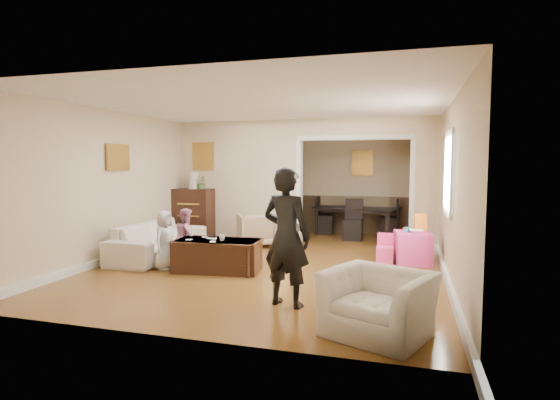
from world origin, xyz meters
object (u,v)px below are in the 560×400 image
(adult_person, at_px, (286,237))
(coffee_cup, at_px, (222,238))
(play_table, at_px, (413,248))
(armchair_front, at_px, (378,304))
(armchair_back, at_px, (256,230))
(child_toddler, at_px, (294,239))
(sofa, at_px, (159,240))
(cyan_cup, at_px, (407,230))
(child_kneel_a, at_px, (165,240))
(dresser, at_px, (194,215))
(coffee_table, at_px, (218,255))
(table_lamp, at_px, (193,181))
(child_kneel_b, at_px, (187,236))
(dining_table, at_px, (356,221))

(adult_person, bearing_deg, coffee_cup, -28.96)
(play_table, bearing_deg, armchair_front, -96.03)
(armchair_back, xyz_separation_m, coffee_cup, (0.21, -2.22, 0.21))
(child_toddler, bearing_deg, sofa, -45.14)
(cyan_cup, height_order, adult_person, adult_person)
(child_kneel_a, bearing_deg, coffee_cup, -81.75)
(armchair_front, distance_m, child_toddler, 3.13)
(dresser, relative_size, coffee_table, 0.86)
(armchair_back, relative_size, child_kneel_a, 0.78)
(adult_person, bearing_deg, child_kneel_a, -13.09)
(table_lamp, bearing_deg, coffee_cup, -54.39)
(coffee_table, relative_size, adult_person, 0.79)
(armchair_front, xyz_separation_m, child_kneel_b, (-3.31, 2.26, 0.15))
(child_kneel_b, height_order, child_toddler, child_kneel_b)
(coffee_table, distance_m, dining_table, 4.41)
(armchair_front, distance_m, adult_person, 1.37)
(coffee_table, bearing_deg, sofa, 156.10)
(armchair_back, relative_size, dining_table, 0.39)
(coffee_table, height_order, coffee_cup, coffee_cup)
(coffee_cup, relative_size, child_kneel_a, 0.11)
(sofa, bearing_deg, table_lamp, 6.41)
(armchair_back, bearing_deg, dresser, -38.07)
(dining_table, relative_size, adult_person, 1.13)
(adult_person, bearing_deg, table_lamp, -35.97)
(sofa, xyz_separation_m, table_lamp, (-0.20, 1.73, 1.00))
(cyan_cup, distance_m, dining_table, 2.98)
(coffee_table, bearing_deg, armchair_front, -36.97)
(dresser, height_order, adult_person, adult_person)
(table_lamp, bearing_deg, child_toddler, -31.12)
(dresser, distance_m, cyan_cup, 4.61)
(table_lamp, bearing_deg, play_table, -12.19)
(child_kneel_a, bearing_deg, dresser, 19.51)
(play_table, height_order, cyan_cup, cyan_cup)
(play_table, relative_size, dining_table, 0.30)
(dresser, xyz_separation_m, child_kneel_a, (0.78, -2.52, -0.10))
(coffee_table, bearing_deg, child_toddler, 35.54)
(table_lamp, xyz_separation_m, coffee_table, (1.63, -2.37, -1.07))
(dining_table, xyz_separation_m, child_toddler, (-0.67, -3.31, 0.11))
(armchair_back, relative_size, armchair_front, 0.76)
(armchair_front, bearing_deg, coffee_table, 165.33)
(child_toddler, bearing_deg, child_kneel_a, -22.41)
(armchair_front, xyz_separation_m, child_kneel_a, (-3.46, 1.81, 0.16))
(child_kneel_b, relative_size, child_toddler, 1.08)
(sofa, relative_size, armchair_back, 2.94)
(coffee_cup, distance_m, play_table, 3.21)
(armchair_front, xyz_separation_m, adult_person, (-1.11, 0.62, 0.51))
(child_kneel_a, distance_m, child_toddler, 2.10)
(adult_person, bearing_deg, play_table, -104.36)
(child_toddler, bearing_deg, child_kneel_b, -33.34)
(adult_person, bearing_deg, coffee_table, -28.06)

